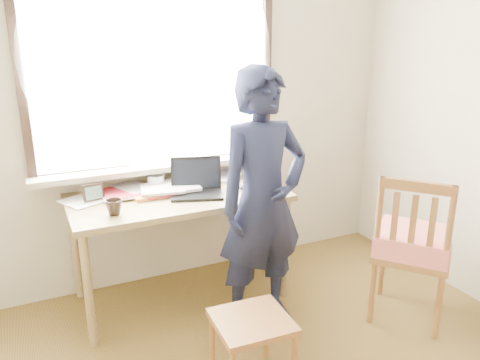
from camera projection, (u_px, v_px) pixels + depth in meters
name	position (u px, v px, depth m)	size (l,w,h in m)	color
room_shell	(323.00, 93.00, 1.83)	(3.52, 4.02, 2.61)	beige
desk	(179.00, 206.00, 3.27)	(1.48, 0.74, 0.79)	olive
laptop	(197.00, 186.00, 3.25)	(0.42, 0.38, 0.24)	black
mug_white	(156.00, 182.00, 3.37)	(0.12, 0.12, 0.10)	white
mug_dark	(114.00, 207.00, 2.87)	(0.10, 0.10, 0.10)	black
mouse	(245.00, 187.00, 3.35)	(0.10, 0.07, 0.04)	black
desk_clutter	(138.00, 190.00, 3.27)	(0.80, 0.50, 0.05)	orange
book_a	(122.00, 192.00, 3.26)	(0.21, 0.28, 0.03)	white
book_b	(215.00, 176.00, 3.63)	(0.19, 0.25, 0.02)	white
picture_frame	(93.00, 194.00, 3.09)	(0.14, 0.04, 0.11)	black
work_chair	(252.00, 329.00, 2.51)	(0.42, 0.40, 0.41)	#936030
side_chair	(413.00, 244.00, 3.07)	(0.65, 0.65, 1.03)	#936030
person	(263.00, 202.00, 2.94)	(0.62, 0.40, 1.69)	black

